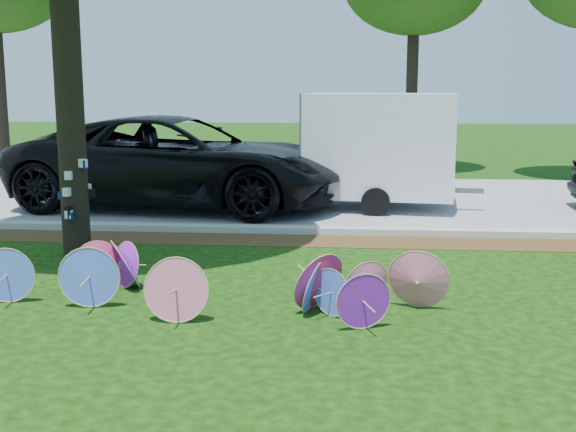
% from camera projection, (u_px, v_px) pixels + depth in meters
% --- Properties ---
extents(ground, '(90.00, 90.00, 0.00)m').
position_uv_depth(ground, '(230.00, 323.00, 8.31)').
color(ground, black).
rests_on(ground, ground).
extents(mulch_strip, '(90.00, 1.00, 0.01)m').
position_uv_depth(mulch_strip, '(272.00, 240.00, 12.72)').
color(mulch_strip, '#472D16').
rests_on(mulch_strip, ground).
extents(curb, '(90.00, 0.30, 0.12)m').
position_uv_depth(curb, '(276.00, 229.00, 13.40)').
color(curb, '#B7B5AD').
rests_on(curb, ground).
extents(street, '(90.00, 8.00, 0.01)m').
position_uv_depth(street, '(294.00, 198.00, 17.47)').
color(street, gray).
rests_on(street, ground).
extents(parasol_pile, '(5.87, 2.03, 0.78)m').
position_uv_depth(parasol_pile, '(219.00, 278.00, 8.88)').
color(parasol_pile, purple).
rests_on(parasol_pile, ground).
extents(black_van, '(7.65, 4.18, 2.03)m').
position_uv_depth(black_van, '(179.00, 162.00, 16.01)').
color(black_van, black).
rests_on(black_van, ground).
extents(cargo_trailer, '(3.38, 2.36, 2.83)m').
position_uv_depth(cargo_trailer, '(381.00, 145.00, 15.83)').
color(cargo_trailer, silver).
rests_on(cargo_trailer, ground).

